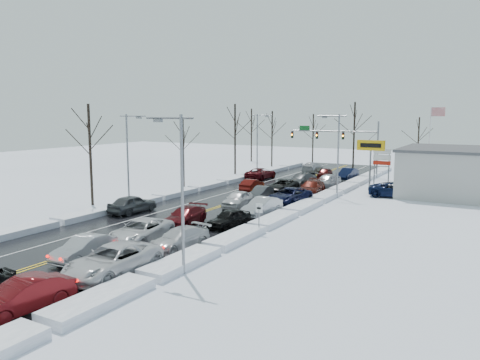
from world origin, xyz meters
The scene contains 45 objects.
ground centered at (0.00, 0.00, 0.00)m, with size 160.00×160.00×0.00m, color silver.
road_surface centered at (0.00, 2.00, 0.01)m, with size 14.00×84.00×0.01m, color black.
snow_bank_left centered at (-7.60, 2.00, 0.00)m, with size 1.89×72.00×0.52m, color white.
snow_bank_right centered at (7.60, 2.00, 0.00)m, with size 1.89×72.00×0.52m, color white.
traffic_signal_mast centered at (3.45, 27.99, 5.48)m, with size 13.28×0.39×8.00m.
tires_plus_sign centered at (10.50, 15.99, 4.99)m, with size 3.20×0.34×6.00m.
used_vehicles_sign centered at (10.50, 22.00, 3.32)m, with size 2.20×0.22×4.65m.
speed_limit_sign centered at (8.20, -8.00, 1.63)m, with size 0.55×0.09×2.35m.
flagpole centered at (15.17, 30.00, 5.93)m, with size 1.87×1.20×10.00m.
streetlight_se centered at (8.30, -18.00, 5.31)m, with size 3.20×0.25×9.00m.
streetlight_ne centered at (8.30, 10.00, 5.31)m, with size 3.20×0.25×9.00m.
streetlight_sw centered at (-8.30, -4.00, 5.31)m, with size 3.20×0.25×9.00m.
streetlight_nw centered at (-8.30, 24.00, 5.31)m, with size 3.20×0.25×9.00m.
tree_left_b centered at (-11.50, -6.00, 6.99)m, with size 4.00×4.00×10.00m.
tree_left_c centered at (-10.50, 8.00, 5.94)m, with size 3.40×3.40×8.50m.
tree_left_d centered at (-11.20, 22.00, 7.33)m, with size 4.20×4.20×10.50m.
tree_left_e centered at (-10.80, 34.00, 6.64)m, with size 3.80×3.80×9.50m.
tree_far_a centered at (-18.00, 40.00, 6.99)m, with size 4.00×4.00×10.00m.
tree_far_b centered at (-6.00, 41.00, 6.29)m, with size 3.60×3.60×9.00m.
tree_far_c centered at (2.00, 39.00, 7.68)m, with size 4.40×4.40×11.00m.
tree_far_d centered at (12.00, 40.50, 5.94)m, with size 3.40×3.40×8.50m.
queued_car_1 centered at (1.59, -18.95, 0.00)m, with size 1.57×4.50×1.48m, color #A3A6AB.
queued_car_2 centered at (1.87, -14.06, 0.00)m, with size 2.63×5.70×1.58m, color silver.
queued_car_3 centered at (1.56, -8.34, 0.00)m, with size 2.04×5.01×1.45m, color #47090D.
queued_car_4 centered at (1.65, 0.17, 0.00)m, with size 1.86×4.61×1.57m, color silver.
queued_car_5 centered at (1.66, 5.27, 0.00)m, with size 1.41×4.05×1.33m, color #3E4143.
queued_car_6 centered at (1.89, 10.22, 0.00)m, with size 2.48×5.37×1.49m, color black.
queued_car_7 centered at (1.91, 15.98, 0.00)m, with size 2.22×5.47×1.59m, color #414447.
queued_car_8 centered at (1.93, 24.94, 0.00)m, with size 1.57×3.90×1.33m, color #450909.
queued_car_9 centered at (5.20, -25.86, 0.00)m, with size 1.64×4.71×1.55m, color #540B0E.
queued_car_10 centered at (5.17, -20.13, 0.00)m, with size 2.84×6.15×1.71m, color silver.
queued_car_11 centered at (5.26, -14.06, 0.00)m, with size 1.95×4.81×1.39m, color silver.
queued_car_12 centered at (5.12, -7.24, 0.00)m, with size 1.70×4.23×1.44m, color black.
queued_car_13 centered at (5.39, -1.86, 0.00)m, with size 1.66×4.76×1.57m, color #A5A7AD.
queued_car_14 centered at (5.39, 4.23, 0.00)m, with size 2.66×5.77×1.60m, color black.
queued_car_15 centered at (5.45, 10.30, 0.00)m, with size 2.25×5.53×1.61m, color #471009.
queued_car_16 centered at (5.29, 16.09, 0.00)m, with size 2.00×4.97×1.69m, color #A6A8AE.
queued_car_17 centered at (5.36, 24.60, 0.00)m, with size 1.64×4.69×1.55m, color black.
oncoming_car_0 centered at (-1.66, 9.48, 0.00)m, with size 1.49×4.26×1.40m, color #540E0B.
oncoming_car_1 centered at (-5.39, 19.15, 0.00)m, with size 2.56×5.56×1.54m, color #47090E.
oncoming_car_2 centered at (-1.89, 29.95, 0.00)m, with size 2.17×5.33×1.55m, color #A2A4AA.
oncoming_car_3 centered at (-5.45, -6.85, 0.00)m, with size 1.97×4.90×1.67m, color #404345.
parked_car_0 centered at (14.05, 13.34, 0.00)m, with size 2.68×5.81×1.62m, color black.
parked_car_1 centered at (16.96, 16.40, 0.00)m, with size 2.18×5.37×1.56m, color #45484A.
parked_car_2 centered at (14.97, 21.73, 0.00)m, with size 1.60×3.96×1.35m, color black.
Camera 1 is at (23.87, -38.75, 9.03)m, focal length 35.00 mm.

